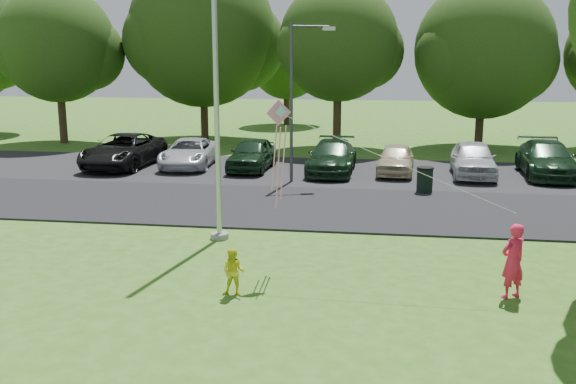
# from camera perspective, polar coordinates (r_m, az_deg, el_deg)

# --- Properties ---
(ground) EXTENTS (120.00, 120.00, 0.00)m
(ground) POSITION_cam_1_polar(r_m,az_deg,el_deg) (12.64, 3.86, -11.15)
(ground) COLOR #34651A
(ground) RESTS_ON ground
(park_road) EXTENTS (60.00, 6.00, 0.06)m
(park_road) POSITION_cam_1_polar(r_m,az_deg,el_deg) (21.19, 5.85, -1.45)
(park_road) COLOR black
(park_road) RESTS_ON ground
(parking_strip) EXTENTS (42.00, 7.00, 0.06)m
(parking_strip) POSITION_cam_1_polar(r_m,az_deg,el_deg) (27.54, 6.50, 1.71)
(parking_strip) COLOR black
(parking_strip) RESTS_ON ground
(flagpole) EXTENTS (0.50, 0.50, 10.00)m
(flagpole) POSITION_cam_1_polar(r_m,az_deg,el_deg) (17.17, -6.41, 9.32)
(flagpole) COLOR #B7BABF
(flagpole) RESTS_ON ground
(street_lamp) EXTENTS (1.68, 0.69, 6.17)m
(street_lamp) POSITION_cam_1_polar(r_m,az_deg,el_deg) (24.91, 0.87, 9.20)
(street_lamp) COLOR #3F3F44
(street_lamp) RESTS_ON ground
(trash_can) EXTENTS (0.62, 0.62, 0.98)m
(trash_can) POSITION_cam_1_polar(r_m,az_deg,el_deg) (23.86, 12.06, 1.02)
(trash_can) COLOR black
(trash_can) RESTS_ON ground
(tree_row) EXTENTS (64.35, 11.94, 10.88)m
(tree_row) POSITION_cam_1_polar(r_m,az_deg,el_deg) (35.82, 9.86, 13.15)
(tree_row) COLOR #332316
(tree_row) RESTS_ON ground
(horizon_trees) EXTENTS (77.46, 7.20, 7.02)m
(horizon_trees) POSITION_cam_1_polar(r_m,az_deg,el_deg) (45.57, 12.71, 11.02)
(horizon_trees) COLOR #332316
(horizon_trees) RESTS_ON ground
(parked_cars) EXTENTS (23.21, 5.55, 1.46)m
(parked_cars) POSITION_cam_1_polar(r_m,az_deg,el_deg) (27.40, 4.09, 3.22)
(parked_cars) COLOR black
(parked_cars) RESTS_ON ground
(woman) EXTENTS (0.70, 0.64, 1.60)m
(woman) POSITION_cam_1_polar(r_m,az_deg,el_deg) (14.14, 19.36, -5.81)
(woman) COLOR #F0204A
(woman) RESTS_ON ground
(child_yellow) EXTENTS (0.51, 0.40, 1.03)m
(child_yellow) POSITION_cam_1_polar(r_m,az_deg,el_deg) (13.61, -4.85, -7.11)
(child_yellow) COLOR yellow
(child_yellow) RESTS_ON ground
(kite) EXTENTS (5.35, 1.28, 2.56)m
(kite) POSITION_cam_1_polar(r_m,az_deg,el_deg) (14.49, -0.43, 5.21)
(kite) COLOR pink
(kite) RESTS_ON ground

